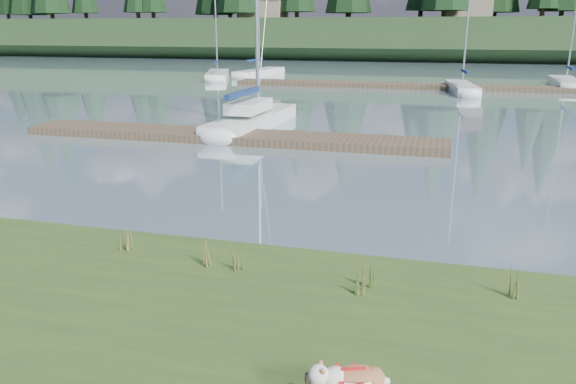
% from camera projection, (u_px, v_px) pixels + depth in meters
% --- Properties ---
extents(ground, '(200.00, 200.00, 0.00)m').
position_uv_depth(ground, '(390.00, 88.00, 39.35)').
color(ground, gray).
rests_on(ground, ground).
extents(ridge, '(200.00, 20.00, 5.00)m').
position_uv_depth(ridge, '(420.00, 39.00, 78.45)').
color(ridge, '#1C3017').
rests_on(ridge, ground).
extents(bulldog, '(0.84, 0.53, 0.50)m').
position_uv_depth(bulldog, '(352.00, 380.00, 5.57)').
color(bulldog, silver).
rests_on(bulldog, bank).
extents(sailboat_main, '(1.86, 8.30, 11.94)m').
position_uv_depth(sailboat_main, '(258.00, 116.00, 23.98)').
color(sailboat_main, white).
rests_on(sailboat_main, ground).
extents(dock_near, '(16.00, 2.00, 0.30)m').
position_uv_depth(dock_near, '(228.00, 136.00, 20.88)').
color(dock_near, '#4C3D2C').
rests_on(dock_near, ground).
extents(dock_far, '(26.00, 2.20, 0.30)m').
position_uv_depth(dock_far, '(419.00, 86.00, 38.80)').
color(dock_far, '#4C3D2C').
rests_on(dock_far, ground).
extents(sailboat_bg_0, '(4.12, 8.07, 11.60)m').
position_uv_depth(sailboat_bg_0, '(218.00, 74.00, 46.70)').
color(sailboat_bg_0, white).
rests_on(sailboat_bg_0, ground).
extents(sailboat_bg_1, '(2.65, 8.36, 12.24)m').
position_uv_depth(sailboat_bg_1, '(263.00, 72.00, 49.41)').
color(sailboat_bg_1, white).
rests_on(sailboat_bg_1, ground).
extents(sailboat_bg_2, '(2.24, 7.04, 10.51)m').
position_uv_depth(sailboat_bg_2, '(460.00, 86.00, 36.81)').
color(sailboat_bg_2, white).
rests_on(sailboat_bg_2, ground).
extents(sailboat_bg_3, '(1.92, 8.08, 11.78)m').
position_uv_depth(sailboat_bg_3, '(565.00, 82.00, 40.13)').
color(sailboat_bg_3, white).
rests_on(sailboat_bg_3, ground).
extents(weed_0, '(0.17, 0.14, 0.70)m').
position_uv_depth(weed_0, '(202.00, 248.00, 8.98)').
color(weed_0, '#475B23').
rests_on(weed_0, bank).
extents(weed_1, '(0.17, 0.14, 0.54)m').
position_uv_depth(weed_1, '(236.00, 258.00, 8.76)').
color(weed_1, '#475B23').
rests_on(weed_1, bank).
extents(weed_2, '(0.17, 0.14, 0.63)m').
position_uv_depth(weed_2, '(369.00, 271.00, 8.17)').
color(weed_2, '#475B23').
rests_on(weed_2, bank).
extents(weed_3, '(0.17, 0.14, 0.60)m').
position_uv_depth(weed_3, '(126.00, 236.00, 9.59)').
color(weed_3, '#475B23').
rests_on(weed_3, bank).
extents(weed_4, '(0.17, 0.14, 0.49)m').
position_uv_depth(weed_4, '(362.00, 280.00, 8.02)').
color(weed_4, '#475B23').
rests_on(weed_4, bank).
extents(weed_5, '(0.17, 0.14, 0.57)m').
position_uv_depth(weed_5, '(516.00, 282.00, 7.88)').
color(weed_5, '#475B23').
rests_on(weed_5, bank).
extents(mud_lip, '(60.00, 0.50, 0.14)m').
position_uv_depth(mud_lip, '(223.00, 257.00, 10.08)').
color(mud_lip, '#33281C').
rests_on(mud_lip, ground).
extents(house_0, '(6.30, 5.30, 4.65)m').
position_uv_depth(house_0, '(263.00, 4.00, 79.89)').
color(house_0, gray).
rests_on(house_0, ridge).
extents(house_1, '(6.30, 5.30, 4.65)m').
position_uv_depth(house_1, '(469.00, 2.00, 73.72)').
color(house_1, gray).
rests_on(house_1, ridge).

